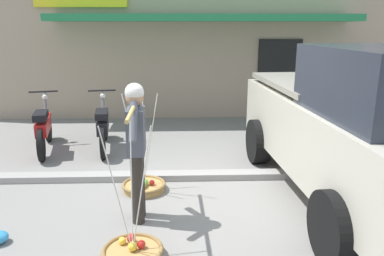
{
  "coord_description": "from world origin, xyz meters",
  "views": [
    {
      "loc": [
        -0.1,
        -4.79,
        2.31
      ],
      "look_at": [
        0.1,
        0.6,
        0.85
      ],
      "focal_mm": 35.18,
      "sensor_mm": 36.0,
      "label": 1
    }
  ],
  "objects": [
    {
      "name": "parked_truck",
      "position": [
        2.32,
        -0.13,
        1.03
      ],
      "size": [
        2.35,
        4.8,
        2.1
      ],
      "color": "beige",
      "rests_on": "ground"
    },
    {
      "name": "motorcycle_nearest_shop",
      "position": [
        -2.65,
        2.17,
        0.45
      ],
      "size": [
        0.6,
        1.79,
        1.09
      ],
      "color": "black",
      "rests_on": "ground"
    },
    {
      "name": "motorcycle_second_in_row",
      "position": [
        -1.55,
        2.25,
        0.45
      ],
      "size": [
        0.54,
        1.81,
        1.09
      ],
      "color": "black",
      "rests_on": "ground"
    },
    {
      "name": "ground_plane",
      "position": [
        0.0,
        0.0,
        0.0
      ],
      "size": [
        90.0,
        90.0,
        0.0
      ],
      "primitive_type": "plane",
      "color": "gray"
    },
    {
      "name": "storefront_building",
      "position": [
        0.53,
        7.24,
        2.1
      ],
      "size": [
        13.0,
        6.0,
        4.2
      ],
      "color": "tan",
      "rests_on": "ground"
    },
    {
      "name": "sidewalk_curb",
      "position": [
        0.0,
        0.7,
        0.05
      ],
      "size": [
        20.0,
        0.24,
        0.1
      ],
      "primitive_type": "cube",
      "color": "gray",
      "rests_on": "ground"
    },
    {
      "name": "fruit_basket_left_side",
      "position": [
        -0.58,
        -1.37,
        0.08
      ],
      "size": [
        0.64,
        0.64,
        1.45
      ],
      "color": "#B2894C",
      "rests_on": "ground"
    },
    {
      "name": "fruit_basket_right_side",
      "position": [
        -0.61,
        0.28,
        0.08
      ],
      "size": [
        0.64,
        0.64,
        1.45
      ],
      "color": "#B2894C",
      "rests_on": "ground"
    },
    {
      "name": "fruit_vendor",
      "position": [
        -0.6,
        -0.55,
        0.98
      ],
      "size": [
        0.22,
        1.66,
        1.7
      ],
      "color": "#2D2823",
      "rests_on": "ground"
    }
  ]
}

